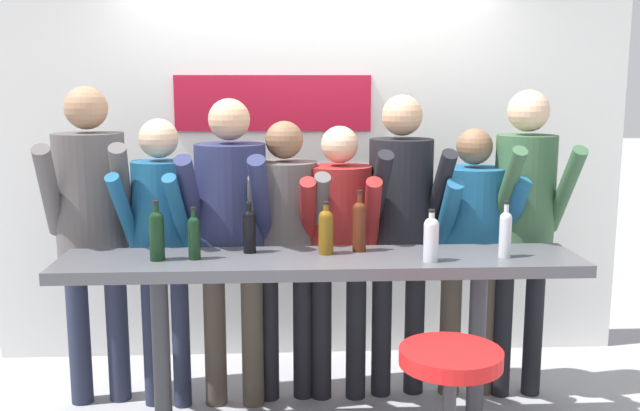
# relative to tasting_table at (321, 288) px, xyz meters

# --- Properties ---
(back_wall) EXTENTS (4.22, 0.12, 2.53)m
(back_wall) POSITION_rel_tasting_table_xyz_m (-0.00, 1.27, 0.44)
(back_wall) COLOR silver
(back_wall) RESTS_ON ground_plane
(tasting_table) EXTENTS (2.62, 0.50, 0.98)m
(tasting_table) POSITION_rel_tasting_table_xyz_m (0.00, 0.00, 0.00)
(tasting_table) COLOR #4C4C51
(tasting_table) RESTS_ON ground_plane
(bar_stool) EXTENTS (0.47, 0.47, 0.71)m
(bar_stool) POSITION_rel_tasting_table_xyz_m (0.53, -0.59, -0.35)
(bar_stool) COLOR #333338
(bar_stool) RESTS_ON ground_plane
(person_far_left) EXTENTS (0.52, 0.63, 1.83)m
(person_far_left) POSITION_rel_tasting_table_xyz_m (-1.26, 0.52, 0.31)
(person_far_left) COLOR #23283D
(person_far_left) RESTS_ON ground_plane
(person_left) EXTENTS (0.43, 0.55, 1.66)m
(person_left) POSITION_rel_tasting_table_xyz_m (-0.86, 0.44, 0.21)
(person_left) COLOR #23283D
(person_left) RESTS_ON ground_plane
(person_center_left) EXTENTS (0.50, 0.60, 1.77)m
(person_center_left) POSITION_rel_tasting_table_xyz_m (-0.48, 0.44, 0.27)
(person_center_left) COLOR #473D33
(person_center_left) RESTS_ON ground_plane
(person_center) EXTENTS (0.47, 0.56, 1.64)m
(person_center) POSITION_rel_tasting_table_xyz_m (-0.18, 0.51, 0.19)
(person_center) COLOR black
(person_center) RESTS_ON ground_plane
(person_center_right) EXTENTS (0.45, 0.54, 1.61)m
(person_center_right) POSITION_rel_tasting_table_xyz_m (0.13, 0.49, 0.17)
(person_center_right) COLOR black
(person_center_right) RESTS_ON ground_plane
(person_right) EXTENTS (0.48, 0.59, 1.78)m
(person_right) POSITION_rel_tasting_table_xyz_m (0.49, 0.53, 0.28)
(person_right) COLOR black
(person_right) RESTS_ON ground_plane
(person_far_right) EXTENTS (0.48, 0.54, 1.59)m
(person_far_right) POSITION_rel_tasting_table_xyz_m (0.91, 0.52, 0.15)
(person_far_right) COLOR #473D33
(person_far_right) RESTS_ON ground_plane
(person_rightmost) EXTENTS (0.42, 0.55, 1.81)m
(person_rightmost) POSITION_rel_tasting_table_xyz_m (1.20, 0.48, 0.31)
(person_rightmost) COLOR black
(person_rightmost) RESTS_ON ground_plane
(wine_bottle_0) EXTENTS (0.07, 0.07, 0.26)m
(wine_bottle_0) POSITION_rel_tasting_table_xyz_m (0.53, -0.11, 0.28)
(wine_bottle_0) COLOR #B7BCC1
(wine_bottle_0) RESTS_ON tasting_table
(wine_bottle_1) EXTENTS (0.06, 0.06, 0.29)m
(wine_bottle_1) POSITION_rel_tasting_table_xyz_m (0.92, -0.05, 0.29)
(wine_bottle_1) COLOR #B7BCC1
(wine_bottle_1) RESTS_ON tasting_table
(wine_bottle_2) EXTENTS (0.06, 0.06, 0.26)m
(wine_bottle_2) POSITION_rel_tasting_table_xyz_m (-0.63, -0.01, 0.28)
(wine_bottle_2) COLOR black
(wine_bottle_2) RESTS_ON tasting_table
(wine_bottle_3) EXTENTS (0.08, 0.08, 0.27)m
(wine_bottle_3) POSITION_rel_tasting_table_xyz_m (0.03, 0.06, 0.29)
(wine_bottle_3) COLOR brown
(wine_bottle_3) RESTS_ON tasting_table
(wine_bottle_4) EXTENTS (0.07, 0.07, 0.30)m
(wine_bottle_4) POSITION_rel_tasting_table_xyz_m (-0.81, -0.02, 0.30)
(wine_bottle_4) COLOR black
(wine_bottle_4) RESTS_ON tasting_table
(wine_bottle_5) EXTENTS (0.07, 0.07, 0.27)m
(wine_bottle_5) POSITION_rel_tasting_table_xyz_m (-0.36, 0.11, 0.28)
(wine_bottle_5) COLOR black
(wine_bottle_5) RESTS_ON tasting_table
(wine_bottle_6) EXTENTS (0.07, 0.07, 0.32)m
(wine_bottle_6) POSITION_rel_tasting_table_xyz_m (0.21, 0.12, 0.31)
(wine_bottle_6) COLOR #4C1E0F
(wine_bottle_6) RESTS_ON tasting_table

